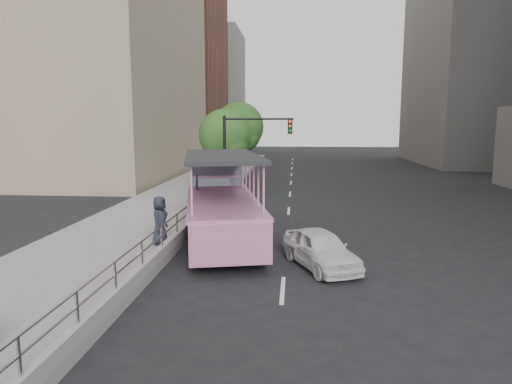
{
  "coord_description": "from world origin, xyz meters",
  "views": [
    {
      "loc": [
        1.3,
        -14.56,
        4.75
      ],
      "look_at": [
        -0.04,
        1.21,
        2.36
      ],
      "focal_mm": 32.0,
      "sensor_mm": 36.0,
      "label": 1
    }
  ],
  "objects_px": {
    "parking_sign": "(197,195)",
    "street_tree_far": "(240,129)",
    "traffic_signal": "(244,144)",
    "pedestrian_far": "(160,220)",
    "duck_boat": "(220,205)",
    "car": "(320,249)",
    "street_tree_near": "(226,137)"
  },
  "relations": [
    {
      "from": "parking_sign",
      "to": "traffic_signal",
      "type": "distance_m",
      "value": 7.74
    },
    {
      "from": "street_tree_near",
      "to": "parking_sign",
      "type": "bearing_deg",
      "value": -88.39
    },
    {
      "from": "car",
      "to": "parking_sign",
      "type": "xyz_separation_m",
      "value": [
        -5.18,
        4.87,
        0.98
      ]
    },
    {
      "from": "pedestrian_far",
      "to": "traffic_signal",
      "type": "relative_size",
      "value": 0.35
    },
    {
      "from": "duck_boat",
      "to": "traffic_signal",
      "type": "relative_size",
      "value": 2.12
    },
    {
      "from": "pedestrian_far",
      "to": "traffic_signal",
      "type": "height_order",
      "value": "traffic_signal"
    },
    {
      "from": "duck_boat",
      "to": "traffic_signal",
      "type": "distance_m",
      "value": 8.57
    },
    {
      "from": "parking_sign",
      "to": "street_tree_near",
      "type": "bearing_deg",
      "value": 91.61
    },
    {
      "from": "duck_boat",
      "to": "traffic_signal",
      "type": "xyz_separation_m",
      "value": [
        0.12,
        8.28,
        2.18
      ]
    },
    {
      "from": "parking_sign",
      "to": "traffic_signal",
      "type": "xyz_separation_m",
      "value": [
        1.29,
        7.4,
        1.89
      ]
    },
    {
      "from": "duck_boat",
      "to": "parking_sign",
      "type": "bearing_deg",
      "value": 142.83
    },
    {
      "from": "car",
      "to": "street_tree_far",
      "type": "xyz_separation_m",
      "value": [
        -5.28,
        21.7,
        3.67
      ]
    },
    {
      "from": "parking_sign",
      "to": "traffic_signal",
      "type": "relative_size",
      "value": 0.49
    },
    {
      "from": "duck_boat",
      "to": "parking_sign",
      "type": "distance_m",
      "value": 1.5
    },
    {
      "from": "duck_boat",
      "to": "pedestrian_far",
      "type": "xyz_separation_m",
      "value": [
        -1.81,
        -2.69,
        -0.12
      ]
    },
    {
      "from": "street_tree_near",
      "to": "traffic_signal",
      "type": "bearing_deg",
      "value": -65.02
    },
    {
      "from": "car",
      "to": "traffic_signal",
      "type": "bearing_deg",
      "value": 83.94
    },
    {
      "from": "car",
      "to": "parking_sign",
      "type": "distance_m",
      "value": 7.18
    },
    {
      "from": "car",
      "to": "traffic_signal",
      "type": "distance_m",
      "value": 13.18
    },
    {
      "from": "pedestrian_far",
      "to": "traffic_signal",
      "type": "xyz_separation_m",
      "value": [
        1.93,
        10.98,
        2.29
      ]
    },
    {
      "from": "parking_sign",
      "to": "street_tree_far",
      "type": "xyz_separation_m",
      "value": [
        -0.1,
        16.82,
        2.7
      ]
    },
    {
      "from": "pedestrian_far",
      "to": "street_tree_far",
      "type": "distance_m",
      "value": 20.65
    },
    {
      "from": "car",
      "to": "street_tree_near",
      "type": "distance_m",
      "value": 16.93
    },
    {
      "from": "parking_sign",
      "to": "street_tree_near",
      "type": "xyz_separation_m",
      "value": [
        -0.3,
        10.82,
        2.21
      ]
    },
    {
      "from": "car",
      "to": "traffic_signal",
      "type": "height_order",
      "value": "traffic_signal"
    },
    {
      "from": "car",
      "to": "parking_sign",
      "type": "relative_size",
      "value": 1.47
    },
    {
      "from": "pedestrian_far",
      "to": "street_tree_near",
      "type": "relative_size",
      "value": 0.32
    },
    {
      "from": "traffic_signal",
      "to": "car",
      "type": "bearing_deg",
      "value": -72.43
    },
    {
      "from": "street_tree_near",
      "to": "street_tree_far",
      "type": "height_order",
      "value": "street_tree_far"
    },
    {
      "from": "parking_sign",
      "to": "pedestrian_far",
      "type": "bearing_deg",
      "value": -100.05
    },
    {
      "from": "duck_boat",
      "to": "street_tree_near",
      "type": "height_order",
      "value": "street_tree_near"
    },
    {
      "from": "street_tree_far",
      "to": "traffic_signal",
      "type": "bearing_deg",
      "value": -81.57
    }
  ]
}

